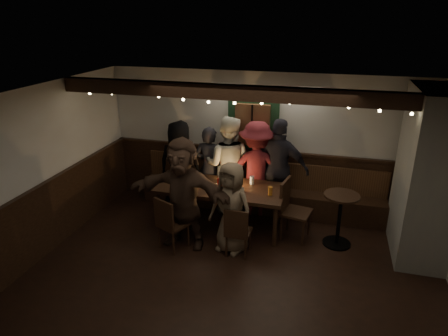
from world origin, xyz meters
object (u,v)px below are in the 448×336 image
(person_d, at_px, (256,169))
(person_e, at_px, (279,169))
(chair_near_right, at_px, (237,230))
(person_a, at_px, (180,164))
(person_g, at_px, (231,208))
(high_top, at_px, (340,213))
(dining_table, at_px, (221,190))
(chair_near_left, at_px, (169,221))
(chair_end, at_px, (291,206))
(person_b, at_px, (210,168))
(person_f, at_px, (183,193))
(person_c, at_px, (228,165))

(person_d, distance_m, person_e, 0.41)
(chair_near_right, distance_m, person_a, 2.15)
(person_d, height_order, person_g, person_d)
(high_top, bearing_deg, person_a, 166.49)
(dining_table, xyz_separation_m, person_a, (-1.01, 0.68, 0.13))
(chair_near_left, bearing_deg, person_g, 15.62)
(person_d, relative_size, person_e, 0.96)
(chair_end, relative_size, person_g, 0.69)
(dining_table, height_order, high_top, dining_table)
(person_d, bearing_deg, person_g, 74.42)
(person_b, bearing_deg, person_a, 9.16)
(person_d, bearing_deg, person_f, 46.42)
(person_b, relative_size, person_e, 0.87)
(person_b, bearing_deg, person_f, 94.28)
(dining_table, height_order, chair_near_right, dining_table)
(person_b, bearing_deg, chair_end, 160.25)
(chair_end, height_order, person_a, person_a)
(person_b, xyz_separation_m, person_c, (0.37, -0.03, 0.11))
(person_b, height_order, person_c, person_c)
(chair_near_left, bearing_deg, high_top, 18.67)
(chair_end, xyz_separation_m, high_top, (0.79, -0.04, -0.01))
(dining_table, distance_m, person_a, 1.23)
(chair_end, height_order, person_g, person_g)
(person_c, bearing_deg, chair_near_right, 109.55)
(person_f, bearing_deg, person_a, 117.47)
(person_f, relative_size, person_g, 1.22)
(chair_near_right, xyz_separation_m, person_e, (0.40, 1.52, 0.46))
(person_b, bearing_deg, high_top, 166.63)
(person_d, height_order, person_e, person_e)
(person_c, bearing_deg, chair_end, 150.78)
(person_c, distance_m, person_g, 1.42)
(chair_near_right, distance_m, person_c, 1.67)
(dining_table, distance_m, person_b, 0.85)
(chair_near_right, height_order, person_c, person_c)
(chair_near_left, xyz_separation_m, chair_end, (1.80, 0.92, 0.07))
(chair_end, xyz_separation_m, person_a, (-2.22, 0.68, 0.27))
(chair_near_right, relative_size, person_d, 0.46)
(person_a, height_order, person_c, person_c)
(chair_end, bearing_deg, person_g, -142.73)
(chair_near_right, xyz_separation_m, person_c, (-0.55, 1.51, 0.46))
(chair_near_left, distance_m, high_top, 2.73)
(person_e, bearing_deg, chair_near_right, 82.08)
(person_f, bearing_deg, person_g, 6.29)
(high_top, distance_m, person_c, 2.21)
(chair_near_right, distance_m, person_g, 0.35)
(person_g, bearing_deg, chair_near_right, -31.01)
(chair_end, bearing_deg, chair_near_left, -153.01)
(person_f, xyz_separation_m, person_g, (0.78, 0.03, -0.17))
(person_e, relative_size, person_g, 1.25)
(high_top, distance_m, person_a, 3.11)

